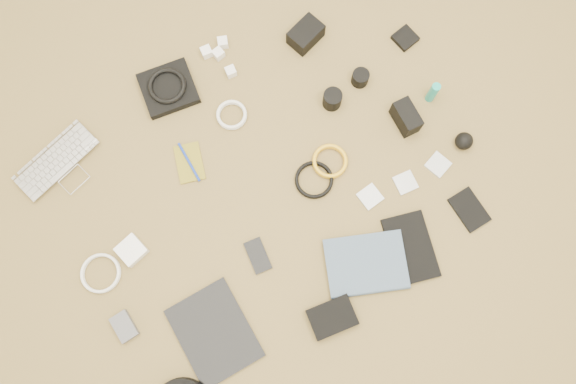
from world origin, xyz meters
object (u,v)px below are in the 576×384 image
dslr_camera (306,35)px  phone (258,256)px  paperback (371,294)px  laptop (65,169)px  tablet (214,333)px

dslr_camera → phone: (-0.51, -0.57, -0.03)m
dslr_camera → phone: dslr_camera is taller
paperback → dslr_camera: bearing=5.1°
phone → paperback: (0.25, -0.28, 0.01)m
dslr_camera → paperback: dslr_camera is taller
phone → laptop: bearing=132.9°
laptop → tablet: size_ratio=1.04×
tablet → phone: size_ratio=2.52×
dslr_camera → tablet: dslr_camera is taller
tablet → paperback: paperback is taller
laptop → phone: (0.41, -0.56, -0.01)m
laptop → tablet: 0.72m
laptop → dslr_camera: size_ratio=2.50×
laptop → phone: bearing=-69.7°
phone → paperback: size_ratio=0.43×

